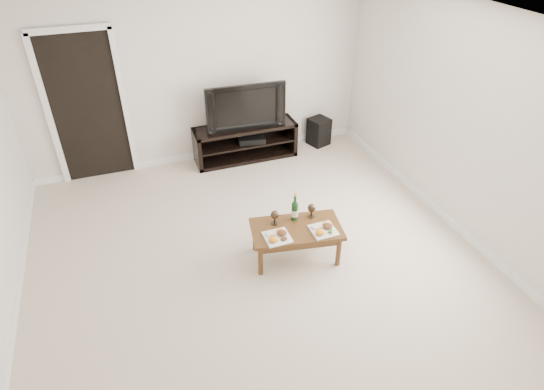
{
  "coord_description": "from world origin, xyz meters",
  "views": [
    {
      "loc": [
        -1.16,
        -3.53,
        3.51
      ],
      "look_at": [
        0.26,
        0.39,
        0.7
      ],
      "focal_mm": 30.0,
      "sensor_mm": 36.0,
      "label": 1
    }
  ],
  "objects_px": {
    "television": "(244,105)",
    "coffee_table": "(296,242)",
    "subwoofer": "(319,131)",
    "media_console": "(245,142)"
  },
  "relations": [
    {
      "from": "television",
      "to": "coffee_table",
      "type": "xyz_separation_m",
      "value": [
        -0.15,
        -2.41,
        -0.68
      ]
    },
    {
      "from": "television",
      "to": "subwoofer",
      "type": "xyz_separation_m",
      "value": [
        1.27,
        0.05,
        -0.67
      ]
    },
    {
      "from": "media_console",
      "to": "television",
      "type": "distance_m",
      "value": 0.62
    },
    {
      "from": "media_console",
      "to": "coffee_table",
      "type": "height_order",
      "value": "media_console"
    },
    {
      "from": "media_console",
      "to": "television",
      "type": "xyz_separation_m",
      "value": [
        0.0,
        0.0,
        0.62
      ]
    },
    {
      "from": "media_console",
      "to": "television",
      "type": "relative_size",
      "value": 1.32
    },
    {
      "from": "television",
      "to": "coffee_table",
      "type": "relative_size",
      "value": 1.19
    },
    {
      "from": "television",
      "to": "subwoofer",
      "type": "height_order",
      "value": "television"
    },
    {
      "from": "subwoofer",
      "to": "television",
      "type": "bearing_deg",
      "value": 163.99
    },
    {
      "from": "media_console",
      "to": "coffee_table",
      "type": "bearing_deg",
      "value": -93.59
    }
  ]
}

